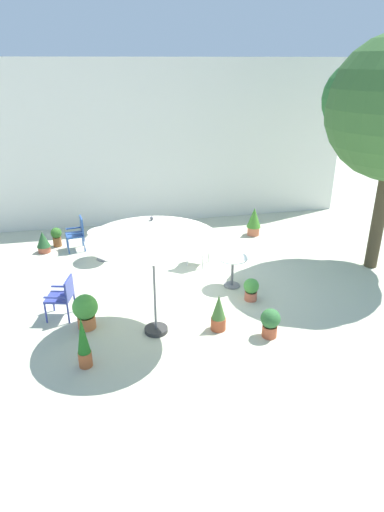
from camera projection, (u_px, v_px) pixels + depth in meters
The scene contains 17 objects.
ground_plane at pixel (191, 282), 10.14m from camera, with size 60.00×60.00×0.00m, color beige.
villa_facade at pixel (159, 144), 13.15m from camera, with size 11.67×0.30×4.77m, color silver.
patio_umbrella_0 at pixel (152, 230), 7.46m from camera, with size 2.29×2.29×2.30m.
cafe_table_0 at pixel (233, 266), 9.77m from camera, with size 0.66×0.66×0.71m.
cafe_table_1 at pixel (104, 240), 11.12m from camera, with size 0.78×0.78×0.76m.
patio_chair_0 at pixel (78, 232), 11.70m from camera, with size 0.51×0.52×0.90m.
patio_chair_1 at pixel (197, 245), 10.75m from camera, with size 0.62×0.61×0.97m.
patio_chair_2 at pixel (63, 295), 8.57m from camera, with size 0.58×0.59×0.86m.
potted_plant_0 at pixel (254, 221), 12.71m from camera, with size 0.41×0.41×0.82m.
potted_plant_1 at pixel (219, 313), 8.23m from camera, with size 0.29×0.29×0.74m.
potted_plant_2 at pixel (270, 322), 8.04m from camera, with size 0.37×0.37×0.57m.
potted_plant_3 at pixel (57, 236), 11.99m from camera, with size 0.29×0.29×0.53m.
potted_plant_4 at pixel (180, 246), 11.37m from camera, with size 0.38×0.38×0.53m.
potted_plant_5 at pixel (83, 343), 7.19m from camera, with size 0.23×0.23×0.95m.
potted_plant_6 at pixel (251, 289), 9.29m from camera, with size 0.33×0.33×0.49m.
potted_plant_7 at pixel (85, 310), 8.27m from camera, with size 0.48×0.48×0.69m.
potted_plant_8 at pixel (43, 242), 11.60m from camera, with size 0.36×0.36×0.58m.
Camera 1 is at (-1.90, -8.81, 4.69)m, focal length 30.85 mm.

